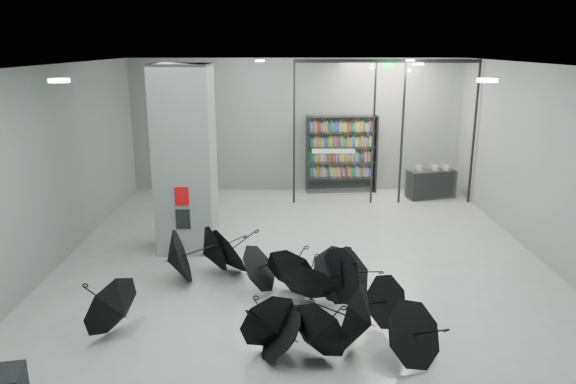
{
  "coord_description": "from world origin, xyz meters",
  "views": [
    {
      "loc": [
        -0.38,
        -9.47,
        4.37
      ],
      "look_at": [
        -0.3,
        1.5,
        1.4
      ],
      "focal_mm": 33.97,
      "sensor_mm": 36.0,
      "label": 1
    }
  ],
  "objects_px": {
    "shop_counter": "(431,184)",
    "umbrella_cluster": "(285,295)",
    "column": "(185,159)",
    "bookshelf": "(341,154)"
  },
  "relations": [
    {
      "from": "shop_counter",
      "to": "umbrella_cluster",
      "type": "xyz_separation_m",
      "value": [
        -4.31,
        -7.11,
        -0.11
      ]
    },
    {
      "from": "column",
      "to": "bookshelf",
      "type": "xyz_separation_m",
      "value": [
        3.86,
        4.75,
        -0.83
      ]
    },
    {
      "from": "bookshelf",
      "to": "umbrella_cluster",
      "type": "distance_m",
      "value": 8.09
    },
    {
      "from": "column",
      "to": "bookshelf",
      "type": "height_order",
      "value": "column"
    },
    {
      "from": "column",
      "to": "shop_counter",
      "type": "xyz_separation_m",
      "value": [
        6.43,
        4.0,
        -1.59
      ]
    },
    {
      "from": "bookshelf",
      "to": "shop_counter",
      "type": "xyz_separation_m",
      "value": [
        2.57,
        -0.75,
        -0.75
      ]
    },
    {
      "from": "bookshelf",
      "to": "umbrella_cluster",
      "type": "bearing_deg",
      "value": -107.11
    },
    {
      "from": "shop_counter",
      "to": "umbrella_cluster",
      "type": "height_order",
      "value": "umbrella_cluster"
    },
    {
      "from": "umbrella_cluster",
      "to": "column",
      "type": "bearing_deg",
      "value": 124.32
    },
    {
      "from": "column",
      "to": "umbrella_cluster",
      "type": "xyz_separation_m",
      "value": [
        2.12,
        -3.11,
        -1.69
      ]
    }
  ]
}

